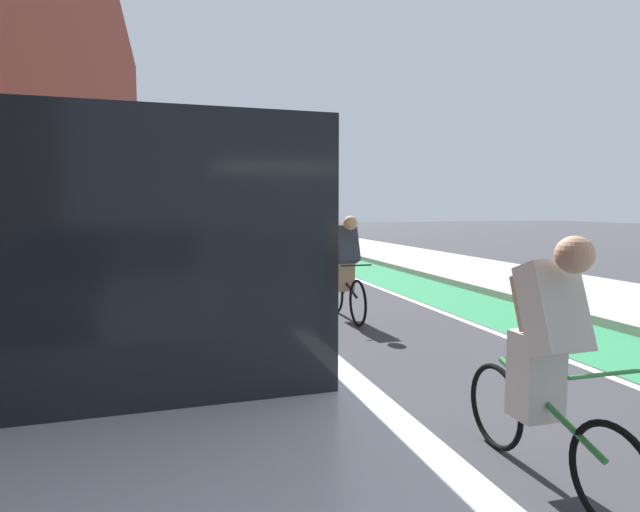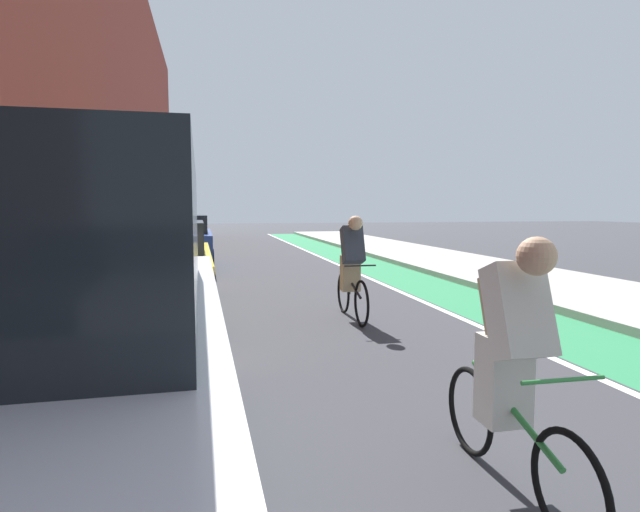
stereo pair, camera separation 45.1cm
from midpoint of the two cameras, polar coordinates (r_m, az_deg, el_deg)
ground_plane at (r=10.67m, az=-4.79°, el=-4.08°), size 94.97×94.97×0.00m
bike_lane_paint at (r=13.41m, az=5.96°, el=-2.14°), size 1.60×43.17×0.00m
lane_divider_stripe at (r=13.10m, az=2.31°, el=-2.29°), size 0.12×43.17×0.00m
sidewalk_right at (r=14.55m, az=15.29°, el=-1.44°), size 3.49×43.17×0.14m
parked_suv_white at (r=2.92m, az=-28.66°, el=-9.86°), size 1.93×4.46×1.98m
parked_sedan_yellow_cab at (r=8.59m, az=-20.32°, el=-1.40°), size 1.91×4.52×1.53m
parked_sedan_blue at (r=15.62m, az=-18.49°, el=1.57°), size 2.02×4.72×1.53m
cyclist_mid at (r=3.47m, az=20.31°, el=-10.12°), size 0.48×1.67×1.59m
cyclist_trailing at (r=8.05m, az=1.32°, el=-1.31°), size 0.48×1.74×1.63m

